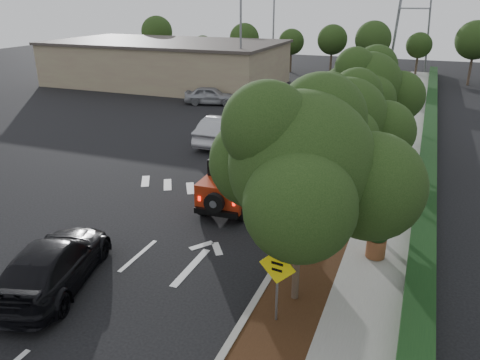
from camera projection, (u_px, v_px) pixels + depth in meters
The scene contains 19 objects.
ground at pixel (138, 256), 15.83m from camera, with size 120.00×120.00×0.00m, color black.
curb at pixel (339, 162), 24.62m from camera, with size 0.20×70.00×0.15m, color #9E9B93.
planting_strip at pixel (359, 164), 24.28m from camera, with size 1.80×70.00×0.12m, color black.
sidewalk at pixel (397, 169), 23.63m from camera, with size 2.00×70.00×0.12m, color gray.
hedge at pixel (427, 166), 23.03m from camera, with size 0.80×70.00×0.80m, color black.
commercial_building at pixel (167, 64), 46.56m from camera, with size 22.00×12.00×4.00m, color gray.
transmission_tower at pixel (407, 71), 55.34m from camera, with size 7.00×4.00×28.00m, color slate, non-canonical shape.
street_tree_near at pixel (294, 301), 13.48m from camera, with size 3.80×3.80×5.92m, color black, non-canonical shape.
street_tree_mid at pixel (339, 206), 19.54m from camera, with size 3.20×3.20×5.32m, color black, non-canonical shape.
street_tree_far at pixel (361, 160), 25.17m from camera, with size 3.40×3.40×5.62m, color black, non-canonical shape.
light_pole_a at pixel (241, 98), 40.57m from camera, with size 2.00×0.22×9.00m, color slate, non-canonical shape.
light_pole_b at pixel (272, 77), 51.30m from camera, with size 2.00×0.22×9.00m, color slate, non-canonical shape.
red_jeep at pixel (235, 179), 19.48m from camera, with size 2.02×4.24×2.14m.
silver_suv_ahead at pixel (278, 152), 23.91m from camera, with size 2.60×5.64×1.57m, color #93969A.
black_suv_oncoming at pixel (53, 263), 13.97m from camera, with size 2.07×5.09×1.48m, color black.
silver_sedan_oncoming at pixel (223, 129), 27.80m from camera, with size 1.75×5.02×1.65m, color #999BA0.
parked_suv at pixel (211, 95), 37.96m from camera, with size 1.71×4.24×1.44m, color #95969C.
speed_hump_sign at pixel (277, 275), 11.99m from camera, with size 1.01×0.15×2.17m.
terracotta_planter at pixel (377, 235), 15.24m from camera, with size 0.80×0.80×1.39m.
Camera 1 is at (8.28, -11.57, 8.16)m, focal length 35.00 mm.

